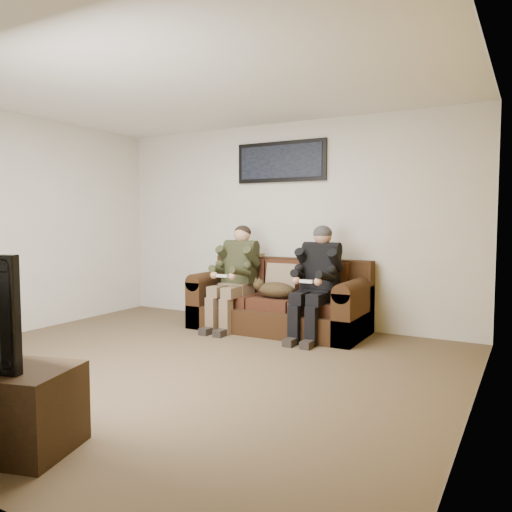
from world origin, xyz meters
The scene contains 13 objects.
floor centered at (0.00, 0.00, 0.00)m, with size 5.00×5.00×0.00m, color brown.
ceiling centered at (0.00, 0.00, 2.60)m, with size 5.00×5.00×0.00m, color silver.
wall_back centered at (0.00, 2.25, 1.30)m, with size 5.00×5.00×0.00m, color beige.
wall_left centered at (-2.50, 0.00, 1.30)m, with size 4.50×4.50×0.00m, color beige.
wall_right centered at (2.50, 0.00, 1.30)m, with size 4.50×4.50×0.00m, color beige.
accent_wall_right centered at (2.49, 0.00, 1.30)m, with size 4.50×4.50×0.00m, color #A57910.
sofa centered at (0.15, 1.83, 0.33)m, with size 2.12×0.92×0.87m.
throw_pillow centered at (0.15, 1.87, 0.62)m, with size 0.40×0.12×0.39m, color #816E55.
throw_blanket centered at (-0.49, 2.09, 0.87)m, with size 0.43×0.21×0.08m, color tan.
person_left centered at (-0.39, 1.65, 0.72)m, with size 0.51×0.87×1.28m.
person_right centered at (0.70, 1.65, 0.72)m, with size 0.51×0.86×1.29m.
cat centered at (0.18, 1.61, 0.52)m, with size 0.66×0.26×0.24m.
framed_poster centered at (-0.05, 2.22, 2.10)m, with size 1.25×0.05×0.52m.
Camera 1 is at (2.85, -3.62, 1.36)m, focal length 35.00 mm.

